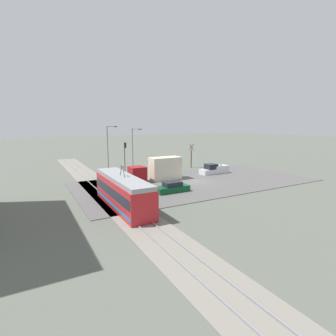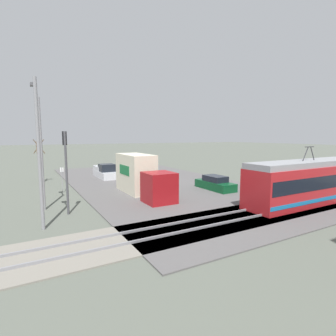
{
  "view_description": "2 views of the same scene",
  "coord_description": "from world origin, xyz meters",
  "px_view_note": "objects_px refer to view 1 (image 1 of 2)",
  "views": [
    {
      "loc": [
        -33.59,
        23.8,
        9.37
      ],
      "look_at": [
        1.27,
        4.64,
        2.46
      ],
      "focal_mm": 28.0,
      "sensor_mm": 36.0,
      "label": 1
    },
    {
      "loc": [
        13.64,
        27.44,
        5.54
      ],
      "look_at": [
        0.34,
        3.79,
        2.22
      ],
      "focal_mm": 28.0,
      "sensor_mm": 36.0,
      "label": 2
    }
  ],
  "objects_px": {
    "no_parking_sign": "(165,164)",
    "street_tree": "(191,157)",
    "sedan_car_0": "(172,188)",
    "traffic_light_pole": "(125,154)",
    "street_lamp_mid_block": "(133,147)",
    "pickup_truck": "(214,170)",
    "box_truck": "(159,170)",
    "street_lamp_near_crossing": "(109,147)",
    "light_rail_tram": "(123,192)"
  },
  "relations": [
    {
      "from": "light_rail_tram",
      "to": "box_truck",
      "type": "bearing_deg",
      "value": -42.83
    },
    {
      "from": "light_rail_tram",
      "to": "pickup_truck",
      "type": "relative_size",
      "value": 2.19
    },
    {
      "from": "no_parking_sign",
      "to": "street_tree",
      "type": "bearing_deg",
      "value": -77.77
    },
    {
      "from": "sedan_car_0",
      "to": "street_lamp_mid_block",
      "type": "bearing_deg",
      "value": -2.62
    },
    {
      "from": "traffic_light_pole",
      "to": "street_lamp_near_crossing",
      "type": "bearing_deg",
      "value": 53.35
    },
    {
      "from": "street_tree",
      "to": "street_lamp_near_crossing",
      "type": "height_order",
      "value": "street_lamp_near_crossing"
    },
    {
      "from": "box_truck",
      "to": "sedan_car_0",
      "type": "height_order",
      "value": "box_truck"
    },
    {
      "from": "box_truck",
      "to": "street_lamp_mid_block",
      "type": "height_order",
      "value": "street_lamp_mid_block"
    },
    {
      "from": "traffic_light_pole",
      "to": "street_lamp_near_crossing",
      "type": "distance_m",
      "value": 3.26
    },
    {
      "from": "light_rail_tram",
      "to": "street_lamp_near_crossing",
      "type": "xyz_separation_m",
      "value": [
        19.34,
        -4.15,
        3.27
      ]
    },
    {
      "from": "traffic_light_pole",
      "to": "street_lamp_mid_block",
      "type": "xyz_separation_m",
      "value": [
        1.39,
        -2.19,
        1.03
      ]
    },
    {
      "from": "box_truck",
      "to": "pickup_truck",
      "type": "xyz_separation_m",
      "value": [
        0.12,
        -11.42,
        -1.01
      ]
    },
    {
      "from": "street_lamp_mid_block",
      "to": "no_parking_sign",
      "type": "height_order",
      "value": "street_lamp_mid_block"
    },
    {
      "from": "box_truck",
      "to": "street_lamp_mid_block",
      "type": "bearing_deg",
      "value": 6.91
    },
    {
      "from": "sedan_car_0",
      "to": "no_parking_sign",
      "type": "height_order",
      "value": "no_parking_sign"
    },
    {
      "from": "sedan_car_0",
      "to": "no_parking_sign",
      "type": "relative_size",
      "value": 1.87
    },
    {
      "from": "street_tree",
      "to": "no_parking_sign",
      "type": "relative_size",
      "value": 2.08
    },
    {
      "from": "box_truck",
      "to": "pickup_truck",
      "type": "height_order",
      "value": "box_truck"
    },
    {
      "from": "light_rail_tram",
      "to": "street_tree",
      "type": "height_order",
      "value": "street_tree"
    },
    {
      "from": "light_rail_tram",
      "to": "street_tree",
      "type": "relative_size",
      "value": 2.35
    },
    {
      "from": "street_tree",
      "to": "street_lamp_mid_block",
      "type": "relative_size",
      "value": 0.62
    },
    {
      "from": "box_truck",
      "to": "street_lamp_mid_block",
      "type": "relative_size",
      "value": 1.05
    },
    {
      "from": "street_tree",
      "to": "box_truck",
      "type": "bearing_deg",
      "value": 124.08
    },
    {
      "from": "light_rail_tram",
      "to": "pickup_truck",
      "type": "xyz_separation_m",
      "value": [
        10.64,
        -21.18,
        -1.0
      ]
    },
    {
      "from": "street_lamp_near_crossing",
      "to": "sedan_car_0",
      "type": "bearing_deg",
      "value": -166.72
    },
    {
      "from": "box_truck",
      "to": "no_parking_sign",
      "type": "bearing_deg",
      "value": -36.25
    },
    {
      "from": "pickup_truck",
      "to": "street_lamp_near_crossing",
      "type": "xyz_separation_m",
      "value": [
        8.69,
        17.04,
        4.27
      ]
    },
    {
      "from": "light_rail_tram",
      "to": "traffic_light_pole",
      "type": "relative_size",
      "value": 2.08
    },
    {
      "from": "street_tree",
      "to": "traffic_light_pole",
      "type": "bearing_deg",
      "value": 93.17
    },
    {
      "from": "box_truck",
      "to": "traffic_light_pole",
      "type": "height_order",
      "value": "traffic_light_pole"
    },
    {
      "from": "sedan_car_0",
      "to": "traffic_light_pole",
      "type": "distance_m",
      "value": 14.97
    },
    {
      "from": "street_tree",
      "to": "street_lamp_near_crossing",
      "type": "xyz_separation_m",
      "value": [
        0.97,
        17.21,
        2.69
      ]
    },
    {
      "from": "pickup_truck",
      "to": "street_tree",
      "type": "distance_m",
      "value": 7.89
    },
    {
      "from": "light_rail_tram",
      "to": "traffic_light_pole",
      "type": "xyz_separation_m",
      "value": [
        17.55,
        -6.55,
        1.98
      ]
    },
    {
      "from": "box_truck",
      "to": "sedan_car_0",
      "type": "relative_size",
      "value": 1.88
    },
    {
      "from": "traffic_light_pole",
      "to": "street_tree",
      "type": "distance_m",
      "value": 14.9
    },
    {
      "from": "traffic_light_pole",
      "to": "pickup_truck",
      "type": "bearing_deg",
      "value": -115.27
    },
    {
      "from": "traffic_light_pole",
      "to": "no_parking_sign",
      "type": "xyz_separation_m",
      "value": [
        -0.69,
        -7.86,
        -2.25
      ]
    },
    {
      "from": "street_tree",
      "to": "street_lamp_mid_block",
      "type": "xyz_separation_m",
      "value": [
        0.57,
        12.62,
        2.43
      ]
    },
    {
      "from": "street_lamp_near_crossing",
      "to": "street_lamp_mid_block",
      "type": "distance_m",
      "value": 4.62
    },
    {
      "from": "box_truck",
      "to": "sedan_car_0",
      "type": "xyz_separation_m",
      "value": [
        -7.55,
        1.75,
        -1.12
      ]
    },
    {
      "from": "box_truck",
      "to": "sedan_car_0",
      "type": "distance_m",
      "value": 7.83
    },
    {
      "from": "pickup_truck",
      "to": "no_parking_sign",
      "type": "xyz_separation_m",
      "value": [
        6.22,
        6.78,
        0.73
      ]
    },
    {
      "from": "street_lamp_mid_block",
      "to": "street_tree",
      "type": "bearing_deg",
      "value": -92.58
    },
    {
      "from": "no_parking_sign",
      "to": "pickup_truck",
      "type": "bearing_deg",
      "value": -132.56
    },
    {
      "from": "sedan_car_0",
      "to": "traffic_light_pole",
      "type": "relative_size",
      "value": 0.79
    },
    {
      "from": "light_rail_tram",
      "to": "street_lamp_near_crossing",
      "type": "distance_m",
      "value": 20.05
    },
    {
      "from": "pickup_truck",
      "to": "sedan_car_0",
      "type": "xyz_separation_m",
      "value": [
        -7.67,
        13.17,
        -0.12
      ]
    },
    {
      "from": "sedan_car_0",
      "to": "street_tree",
      "type": "height_order",
      "value": "street_tree"
    },
    {
      "from": "traffic_light_pole",
      "to": "no_parking_sign",
      "type": "height_order",
      "value": "traffic_light_pole"
    }
  ]
}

